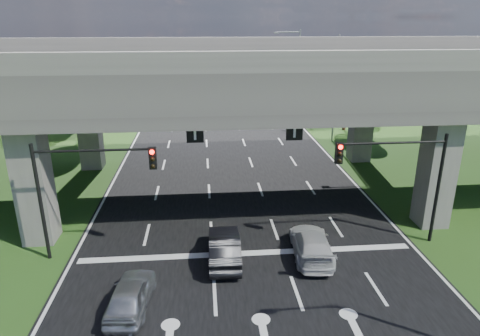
{
  "coord_description": "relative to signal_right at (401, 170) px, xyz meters",
  "views": [
    {
      "loc": [
        -2.09,
        -15.61,
        11.48
      ],
      "look_at": [
        -0.12,
        6.54,
        3.61
      ],
      "focal_mm": 32.0,
      "sensor_mm": 36.0,
      "label": 1
    }
  ],
  "objects": [
    {
      "name": "ground",
      "position": [
        -7.82,
        -3.94,
        -4.19
      ],
      "size": [
        160.0,
        160.0,
        0.0
      ],
      "primitive_type": "plane",
      "color": "#284416",
      "rests_on": "ground"
    },
    {
      "name": "road",
      "position": [
        -7.82,
        6.06,
        -4.17
      ],
      "size": [
        18.0,
        120.0,
        0.03
      ],
      "primitive_type": "cube",
      "color": "black",
      "rests_on": "ground"
    },
    {
      "name": "overpass",
      "position": [
        -7.82,
        8.06,
        3.73
      ],
      "size": [
        80.0,
        15.0,
        10.0
      ],
      "color": "#353330",
      "rests_on": "ground"
    },
    {
      "name": "signal_right",
      "position": [
        0.0,
        0.0,
        0.0
      ],
      "size": [
        5.76,
        0.54,
        6.0
      ],
      "color": "black",
      "rests_on": "ground"
    },
    {
      "name": "signal_left",
      "position": [
        -15.65,
        0.0,
        0.0
      ],
      "size": [
        5.76,
        0.54,
        6.0
      ],
      "color": "black",
      "rests_on": "ground"
    },
    {
      "name": "streetlight_far",
      "position": [
        2.27,
        20.06,
        1.66
      ],
      "size": [
        3.38,
        0.25,
        10.0
      ],
      "color": "gray",
      "rests_on": "ground"
    },
    {
      "name": "streetlight_beyond",
      "position": [
        2.27,
        36.06,
        1.66
      ],
      "size": [
        3.38,
        0.25,
        10.0
      ],
      "color": "gray",
      "rests_on": "ground"
    },
    {
      "name": "tree_left_near",
      "position": [
        -21.78,
        22.06,
        0.63
      ],
      "size": [
        4.5,
        4.5,
        7.8
      ],
      "color": "black",
      "rests_on": "ground"
    },
    {
      "name": "tree_left_mid",
      "position": [
        -24.78,
        30.06,
        -0.01
      ],
      "size": [
        3.91,
        3.9,
        6.76
      ],
      "color": "black",
      "rests_on": "ground"
    },
    {
      "name": "tree_left_far",
      "position": [
        -20.78,
        38.06,
        0.95
      ],
      "size": [
        4.8,
        4.8,
        8.32
      ],
      "color": "black",
      "rests_on": "ground"
    },
    {
      "name": "tree_right_near",
      "position": [
        5.22,
        24.06,
        0.31
      ],
      "size": [
        4.2,
        4.2,
        7.28
      ],
      "color": "black",
      "rests_on": "ground"
    },
    {
      "name": "tree_right_mid",
      "position": [
        8.22,
        32.06,
        -0.01
      ],
      "size": [
        3.91,
        3.9,
        6.76
      ],
      "color": "black",
      "rests_on": "ground"
    },
    {
      "name": "tree_right_far",
      "position": [
        4.22,
        40.06,
        0.63
      ],
      "size": [
        4.5,
        4.5,
        7.8
      ],
      "color": "black",
      "rests_on": "ground"
    },
    {
      "name": "car_silver",
      "position": [
        -13.09,
        -4.36,
        -3.5
      ],
      "size": [
        1.9,
        4.01,
        1.32
      ],
      "primitive_type": "imported",
      "rotation": [
        0.0,
        0.0,
        3.05
      ],
      "color": "#B8BBC1",
      "rests_on": "road"
    },
    {
      "name": "car_dark",
      "position": [
        -9.04,
        -0.94,
        -3.44
      ],
      "size": [
        1.6,
        4.37,
        1.43
      ],
      "primitive_type": "imported",
      "rotation": [
        0.0,
        0.0,
        3.12
      ],
      "color": "black",
      "rests_on": "road"
    },
    {
      "name": "car_white",
      "position": [
        -4.65,
        -0.94,
        -3.5
      ],
      "size": [
        2.25,
        4.7,
        1.32
      ],
      "primitive_type": "imported",
      "rotation": [
        0.0,
        0.0,
        3.05
      ],
      "color": "#B3B3B3",
      "rests_on": "road"
    }
  ]
}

